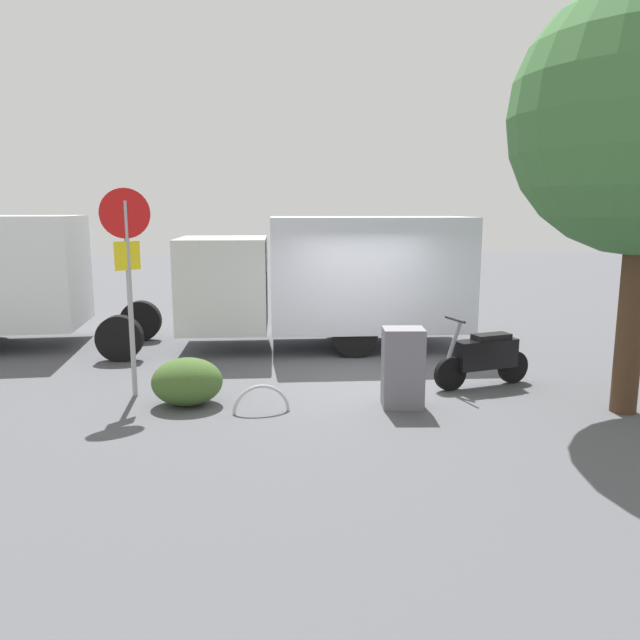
% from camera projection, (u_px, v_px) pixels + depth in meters
% --- Properties ---
extents(ground_plane, '(60.00, 60.00, 0.00)m').
position_uv_depth(ground_plane, '(374.00, 380.00, 10.67)').
color(ground_plane, '#4F5054').
extents(box_truck_near, '(7.60, 2.40, 2.77)m').
position_uv_depth(box_truck_near, '(322.00, 275.00, 12.97)').
color(box_truck_near, black).
rests_on(box_truck_near, ground).
extents(motorcycle, '(1.77, 0.74, 1.20)m').
position_uv_depth(motorcycle, '(485.00, 356.00, 10.22)').
color(motorcycle, black).
rests_on(motorcycle, ground).
extents(stop_sign, '(0.71, 0.33, 3.25)m').
position_uv_depth(stop_sign, '(128.00, 260.00, 9.40)').
color(stop_sign, '#9E9EA3').
rests_on(stop_sign, ground).
extents(utility_cabinet, '(0.65, 0.52, 1.20)m').
position_uv_depth(utility_cabinet, '(403.00, 368.00, 9.17)').
color(utility_cabinet, slate).
rests_on(utility_cabinet, ground).
extents(bike_rack_hoop, '(0.85, 0.16, 0.85)m').
position_uv_depth(bike_rack_hoop, '(261.00, 412.00, 8.98)').
color(bike_rack_hoop, '#B7B7BC').
rests_on(bike_rack_hoop, ground).
extents(shrub_near_sign, '(1.07, 0.87, 0.73)m').
position_uv_depth(shrub_near_sign, '(187.00, 382.00, 9.27)').
color(shrub_near_sign, '#3F5E28').
rests_on(shrub_near_sign, ground).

